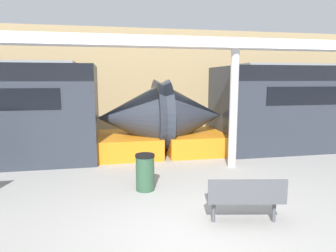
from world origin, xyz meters
The scene contains 6 objects.
ground_plane centered at (0.00, 0.00, 0.00)m, with size 60.00×60.00×0.00m, color #9E9B96.
station_wall centered at (0.00, 10.00, 2.50)m, with size 56.00×0.20×5.00m, color tan.
bench_near centered at (1.05, 0.34, 0.53)m, with size 1.47×0.70×0.89m.
trash_bin centered at (-0.54, 2.40, 0.44)m, with size 0.47×0.47×0.88m.
support_column_near centered at (2.28, 3.81, 1.75)m, with size 0.25×0.25×3.51m, color silver.
canopy_beam centered at (2.28, 3.81, 3.65)m, with size 28.00×0.60×0.28m, color silver.
Camera 1 is at (-1.35, -4.47, 2.65)m, focal length 32.00 mm.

